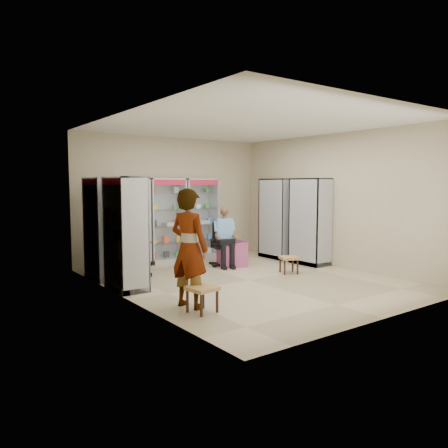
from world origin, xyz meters
TOP-DOWN VIEW (x-y plane):
  - floor at (0.00, 0.00)m, footprint 6.00×6.00m
  - room_shell at (0.00, 0.00)m, footprint 5.02×6.02m
  - cabinet_back_left at (-1.30, 2.73)m, footprint 0.90×0.50m
  - cabinet_back_mid at (-0.35, 2.73)m, footprint 0.90×0.50m
  - cabinet_back_right at (0.60, 2.73)m, footprint 0.90×0.50m
  - cabinet_right_far at (2.23, 1.60)m, footprint 0.90×0.50m
  - cabinet_right_near at (2.23, 0.50)m, footprint 0.90×0.50m
  - cabinet_left_far at (-2.23, 1.80)m, footprint 0.90×0.50m
  - cabinet_left_near at (-2.23, 0.70)m, footprint 0.90×0.50m
  - wooden_chair at (-1.55, 2.00)m, footprint 0.42×0.42m
  - seated_customer at (-1.55, 1.95)m, footprint 0.44×0.60m
  - office_chair at (0.48, 1.54)m, footprint 0.70×0.70m
  - seated_shopkeeper at (0.48, 1.49)m, footprint 0.60×0.69m
  - pink_trunk at (0.63, 1.39)m, footprint 0.73×0.72m
  - tea_glass at (0.60, 1.38)m, footprint 0.07×0.07m
  - woven_stool_a at (1.10, 0.03)m, footprint 0.47×0.47m
  - woven_stool_b at (-1.90, -1.26)m, footprint 0.44×0.44m
  - standing_man at (-1.91, -0.91)m, footprint 0.62×0.76m

SIDE VIEW (x-z plane):
  - floor at x=0.00m, z-range 0.00..0.00m
  - woven_stool_a at x=1.10m, z-range 0.00..0.35m
  - woven_stool_b at x=-1.90m, z-range 0.00..0.38m
  - pink_trunk at x=0.63m, z-range 0.00..0.56m
  - wooden_chair at x=-1.55m, z-range 0.00..0.94m
  - office_chair at x=0.48m, z-range 0.00..0.99m
  - tea_glass at x=0.60m, z-range 0.56..0.66m
  - seated_shopkeeper at x=0.48m, z-range 0.00..1.26m
  - seated_customer at x=-1.55m, z-range 0.00..1.34m
  - standing_man at x=-1.91m, z-range 0.00..1.81m
  - cabinet_back_left at x=-1.30m, z-range 0.00..2.00m
  - cabinet_back_mid at x=-0.35m, z-range 0.00..2.00m
  - cabinet_back_right at x=0.60m, z-range 0.00..2.00m
  - cabinet_right_far at x=2.23m, z-range 0.00..2.00m
  - cabinet_right_near at x=2.23m, z-range 0.00..2.00m
  - cabinet_left_far at x=-2.23m, z-range 0.00..2.00m
  - cabinet_left_near at x=-2.23m, z-range 0.00..2.00m
  - room_shell at x=0.00m, z-range 0.46..3.47m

